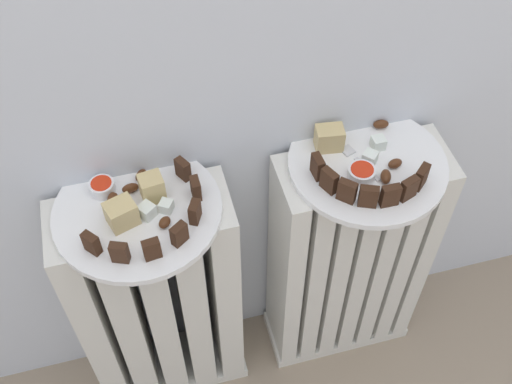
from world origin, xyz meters
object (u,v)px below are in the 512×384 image
object	(u,v)px
radiator_right	(347,262)
plate_right	(367,164)
fork	(358,160)
plate_left	(138,211)
radiator_left	(160,305)
jam_bowl_right	(362,172)
jam_bowl_left	(102,187)

from	to	relation	value
radiator_right	plate_right	bearing A→B (deg)	0.00
fork	plate_left	bearing A→B (deg)	-179.06
radiator_left	jam_bowl_right	xyz separation A→B (m)	(0.38, -0.03, 0.33)
jam_bowl_left	plate_left	bearing A→B (deg)	-46.05
jam_bowl_left	radiator_left	bearing A→B (deg)	-46.05
radiator_right	plate_left	world-z (taller)	plate_left
plate_left	jam_bowl_left	distance (m)	0.07
plate_left	jam_bowl_left	bearing A→B (deg)	133.95
plate_left	jam_bowl_right	size ratio (longest dim) A/B	5.88
radiator_left	plate_right	bearing A→B (deg)	0.00
plate_left	fork	xyz separation A→B (m)	(0.38, 0.01, 0.01)
plate_right	jam_bowl_left	distance (m)	0.45
plate_right	jam_bowl_left	bearing A→B (deg)	173.59
jam_bowl_right	radiator_left	bearing A→B (deg)	175.62
radiator_right	jam_bowl_left	bearing A→B (deg)	173.59
radiator_left	radiator_right	bearing A→B (deg)	0.00
radiator_left	fork	xyz separation A→B (m)	(0.38, 0.01, 0.32)
radiator_left	jam_bowl_left	bearing A→B (deg)	133.95
plate_left	fork	world-z (taller)	fork
radiator_left	fork	size ratio (longest dim) A/B	6.41
radiator_left	fork	world-z (taller)	fork
jam_bowl_right	fork	distance (m)	0.04
radiator_left	plate_right	distance (m)	0.51
radiator_left	radiator_right	xyz separation A→B (m)	(0.40, 0.00, 0.00)
fork	jam_bowl_left	bearing A→B (deg)	174.17
plate_right	fork	xyz separation A→B (m)	(-0.02, 0.01, 0.01)
radiator_left	plate_left	world-z (taller)	plate_left
radiator_right	jam_bowl_right	xyz separation A→B (m)	(-0.02, -0.03, 0.33)
jam_bowl_left	fork	size ratio (longest dim) A/B	0.45
plate_left	plate_right	bearing A→B (deg)	0.00
radiator_left	fork	bearing A→B (deg)	0.94
radiator_right	plate_left	distance (m)	0.51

